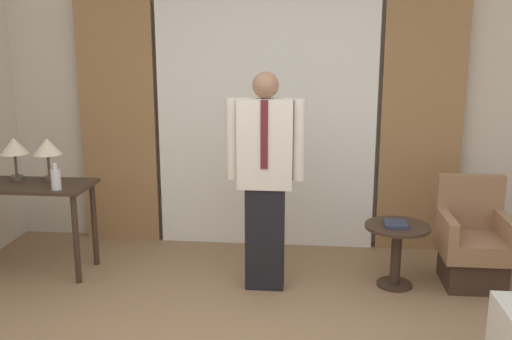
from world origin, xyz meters
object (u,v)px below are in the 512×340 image
side_table (397,245)px  table_lamp_right (47,148)px  desk (28,199)px  table_lamp_left (14,148)px  armchair (473,245)px  bottle_by_lamp (56,179)px  book (395,224)px  person (265,174)px

side_table → table_lamp_right: bearing=177.8°
desk → table_lamp_left: bearing=141.4°
armchair → desk: bearing=-178.0°
table_lamp_left → table_lamp_right: same height
desk → table_lamp_left: (-0.15, 0.12, 0.42)m
bottle_by_lamp → desk: bearing=154.2°
bottle_by_lamp → book: 2.79m
person → book: size_ratio=8.34×
table_lamp_right → bottle_by_lamp: 0.39m
table_lamp_right → bottle_by_lamp: size_ratio=1.70×
desk → bottle_by_lamp: 0.44m
desk → bottle_by_lamp: (0.34, -0.16, 0.23)m
desk → table_lamp_left: 0.47m
armchair → book: armchair is taller
desk → table_lamp_right: table_lamp_right is taller
side_table → book: bearing=-138.5°
person → side_table: size_ratio=3.34×
table_lamp_left → book: table_lamp_left is taller
table_lamp_right → side_table: bearing=-2.2°
bottle_by_lamp → book: (2.77, 0.15, -0.35)m
person → side_table: 1.24m
desk → side_table: desk is taller
side_table → book: size_ratio=2.50×
desk → table_lamp_right: (0.15, 0.12, 0.42)m
table_lamp_right → side_table: size_ratio=0.71×
table_lamp_right → armchair: (3.62, 0.01, -0.75)m
desk → person: size_ratio=0.63×
bottle_by_lamp → book: size_ratio=1.04×
desk → book: desk is taller
bottle_by_lamp → book: bearing=3.1°
bottle_by_lamp → side_table: 2.84m
armchair → person: bearing=-171.4°
desk → book: size_ratio=5.22×
table_lamp_right → bottle_by_lamp: bearing=-56.1°
bottle_by_lamp → armchair: bearing=4.9°
bottle_by_lamp → armchair: 3.49m
bottle_by_lamp → book: bottle_by_lamp is taller
desk → bottle_by_lamp: bottle_by_lamp is taller
armchair → table_lamp_left: bearing=-179.9°
table_lamp_right → side_table: table_lamp_right is taller
side_table → book: (-0.02, -0.02, 0.18)m
side_table → person: bearing=-173.0°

